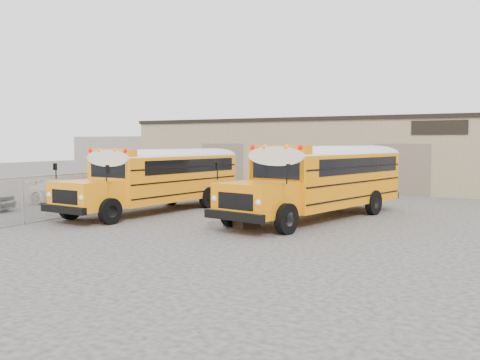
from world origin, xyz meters
The scene contains 9 objects.
ground centered at (0.00, 0.00, 0.00)m, with size 120.00×120.00×0.00m, color #2F2D2B.
warehouse centered at (0.00, 19.99, 2.37)m, with size 30.20×10.20×4.67m.
chainlink_fence centered at (-6.00, 3.00, 0.90)m, with size 0.07×18.07×1.81m.
distant_building_left centered at (-22.00, 22.00, 1.80)m, with size 8.00×6.00×3.60m, color gray.
school_bus_left centered at (-3.47, 8.58, 1.64)m, with size 3.41×9.87×2.84m.
school_bus_right centered at (4.38, 10.25, 1.73)m, with size 4.49×10.53×3.00m.
tarp_bundle centered at (1.36, 0.52, 0.79)m, with size 1.25×1.18×1.55m.
car_white centered at (-9.53, 2.45, 0.62)m, with size 1.73×4.25×1.23m, color silver.
car_dark centered at (-9.05, 8.44, 0.84)m, with size 1.77×5.09×1.68m, color black.
Camera 1 is at (10.53, -16.46, 3.06)m, focal length 40.00 mm.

